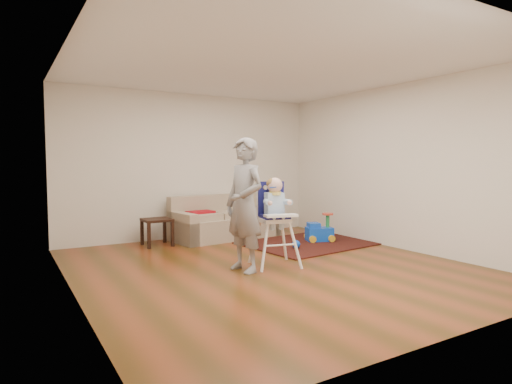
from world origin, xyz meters
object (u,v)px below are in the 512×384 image
toy_ball (296,244)px  high_chair (275,223)px  ride_on_toy (319,227)px  adult (245,205)px  sofa (227,217)px  side_table (157,232)px

toy_ball → high_chair: high_chair is taller
ride_on_toy → high_chair: bearing=-126.6°
ride_on_toy → adult: bearing=-132.3°
ride_on_toy → adult: 2.51m
sofa → ride_on_toy: size_ratio=4.30×
side_table → ride_on_toy: (2.61, -1.15, 0.04)m
sofa → adult: adult is taller
side_table → ride_on_toy: bearing=-23.7°
ride_on_toy → toy_ball: bearing=-135.1°
side_table → adult: bearing=-78.8°
toy_ball → high_chair: (-0.90, -0.73, 0.50)m
side_table → toy_ball: side_table is taller
sofa → side_table: sofa is taller
high_chair → adult: adult is taller
toy_ball → sofa: bearing=106.9°
high_chair → ride_on_toy: bearing=46.3°
high_chair → adult: 0.57m
side_table → high_chair: bearing=-67.1°
side_table → sofa: bearing=2.4°
side_table → toy_ball: size_ratio=3.39×
sofa → high_chair: bearing=-108.0°
ride_on_toy → high_chair: (-1.67, -1.08, 0.32)m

